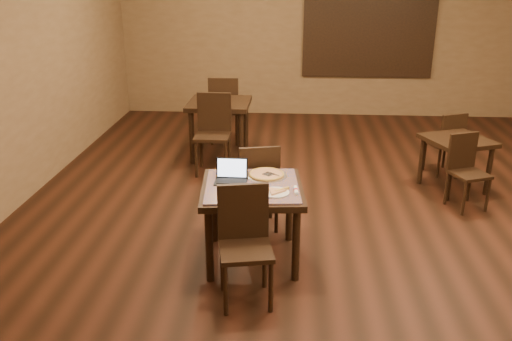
# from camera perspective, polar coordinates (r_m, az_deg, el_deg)

# --- Properties ---
(ground) EXTENTS (10.00, 10.00, 0.00)m
(ground) POSITION_cam_1_polar(r_m,az_deg,el_deg) (5.79, 11.90, -6.84)
(ground) COLOR black
(ground) RESTS_ON ground
(wall_back) EXTENTS (8.00, 0.02, 3.00)m
(wall_back) POSITION_cam_1_polar(r_m,az_deg,el_deg) (10.19, 8.88, 14.06)
(wall_back) COLOR brown
(wall_back) RESTS_ON ground
(mural) EXTENTS (2.34, 0.05, 1.64)m
(mural) POSITION_cam_1_polar(r_m,az_deg,el_deg) (10.20, 11.79, 14.17)
(mural) COLOR #255988
(mural) RESTS_ON wall_back
(tiled_table) EXTENTS (1.00, 1.00, 0.76)m
(tiled_table) POSITION_cam_1_polar(r_m,az_deg,el_deg) (4.99, -0.41, -2.64)
(tiled_table) COLOR black
(tiled_table) RESTS_ON ground
(chair_main_near) EXTENTS (0.50, 0.50, 0.98)m
(chair_main_near) POSITION_cam_1_polar(r_m,az_deg,el_deg) (4.48, -1.21, -7.01)
(chair_main_near) COLOR black
(chair_main_near) RESTS_ON ground
(chair_main_far) EXTENTS (0.49, 0.49, 0.96)m
(chair_main_far) POSITION_cam_1_polar(r_m,az_deg,el_deg) (5.60, 0.24, -1.27)
(chair_main_far) COLOR black
(chair_main_far) RESTS_ON ground
(laptop) EXTENTS (0.30, 0.23, 0.20)m
(laptop) POSITION_cam_1_polar(r_m,az_deg,el_deg) (5.03, -2.61, -0.51)
(laptop) COLOR black
(laptop) RESTS_ON tiled_table
(plate) EXTENTS (0.25, 0.25, 0.01)m
(plate) POSITION_cam_1_polar(r_m,az_deg,el_deg) (4.77, 2.06, -2.34)
(plate) COLOR white
(plate) RESTS_ON tiled_table
(pizza_slice) EXTENTS (0.28, 0.28, 0.02)m
(pizza_slice) POSITION_cam_1_polar(r_m,az_deg,el_deg) (4.76, 2.06, -2.17)
(pizza_slice) COLOR #D3BB8D
(pizza_slice) RESTS_ON plate
(pizza_pan) EXTENTS (0.39, 0.39, 0.01)m
(pizza_pan) POSITION_cam_1_polar(r_m,az_deg,el_deg) (5.16, 1.11, -0.53)
(pizza_pan) COLOR silver
(pizza_pan) RESTS_ON tiled_table
(pizza_whole) EXTENTS (0.34, 0.34, 0.02)m
(pizza_whole) POSITION_cam_1_polar(r_m,az_deg,el_deg) (5.16, 1.11, -0.39)
(pizza_whole) COLOR #D3BB8D
(pizza_whole) RESTS_ON pizza_pan
(spatula) EXTENTS (0.23, 0.21, 0.01)m
(spatula) POSITION_cam_1_polar(r_m,az_deg,el_deg) (5.13, 1.32, -0.38)
(spatula) COLOR silver
(spatula) RESTS_ON pizza_whole
(napkin_roll) EXTENTS (0.04, 0.16, 0.04)m
(napkin_roll) POSITION_cam_1_polar(r_m,az_deg,el_deg) (4.80, 4.23, -2.10)
(napkin_roll) COLOR white
(napkin_roll) RESTS_ON tiled_table
(other_table_a) EXTENTS (0.92, 0.92, 0.67)m
(other_table_a) POSITION_cam_1_polar(r_m,az_deg,el_deg) (7.10, 20.38, 2.32)
(other_table_a) COLOR black
(other_table_a) RESTS_ON ground
(other_table_a_chair_near) EXTENTS (0.48, 0.48, 0.86)m
(other_table_a_chair_near) POSITION_cam_1_polar(r_m,az_deg,el_deg) (6.66, 21.22, 0.40)
(other_table_a_chair_near) COLOR black
(other_table_a_chair_near) RESTS_ON ground
(other_table_a_chair_far) EXTENTS (0.48, 0.48, 0.86)m
(other_table_a_chair_far) POSITION_cam_1_polar(r_m,az_deg,el_deg) (7.60, 19.52, 3.04)
(other_table_a_chair_far) COLOR black
(other_table_a_chair_far) RESTS_ON ground
(other_table_b) EXTENTS (0.88, 0.88, 0.82)m
(other_table_b) POSITION_cam_1_polar(r_m,az_deg,el_deg) (7.88, -3.89, 6.28)
(other_table_b) COLOR black
(other_table_b) RESTS_ON ground
(other_table_b_chair_near) EXTENTS (0.46, 0.46, 1.06)m
(other_table_b_chair_near) POSITION_cam_1_polar(r_m,az_deg,el_deg) (7.31, -4.50, 4.45)
(other_table_b_chair_near) COLOR black
(other_table_b_chair_near) RESTS_ON ground
(other_table_b_chair_far) EXTENTS (0.46, 0.46, 1.06)m
(other_table_b_chair_far) POSITION_cam_1_polar(r_m,az_deg,el_deg) (8.49, -3.33, 6.78)
(other_table_b_chair_far) COLOR black
(other_table_b_chair_far) RESTS_ON ground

